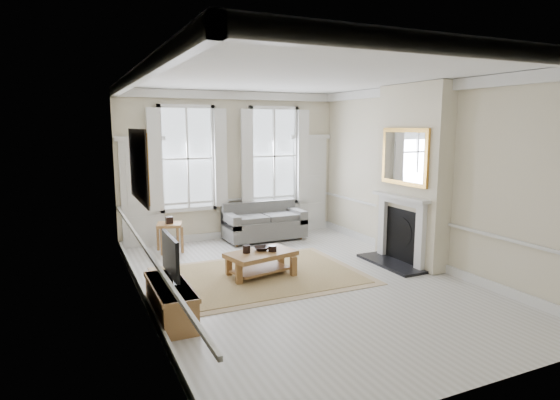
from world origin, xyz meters
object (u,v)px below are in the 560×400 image
side_table (169,229)px  tv_stand (171,302)px  sofa (263,224)px  coffee_table (261,256)px

side_table → tv_stand: size_ratio=0.44×
sofa → coffee_table: 2.74m
sofa → side_table: bearing=-174.8°
tv_stand → side_table: bearing=78.5°
side_table → sofa: bearing=5.2°
sofa → tv_stand: bearing=-128.4°
coffee_table → tv_stand: bearing=-160.1°
sofa → coffee_table: sofa is taller
sofa → tv_stand: sofa is taller
side_table → coffee_table: size_ratio=0.47×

